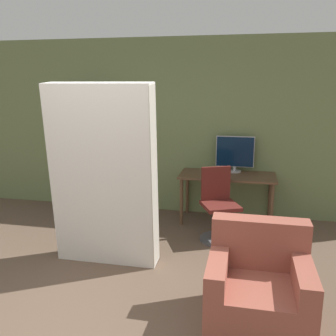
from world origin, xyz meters
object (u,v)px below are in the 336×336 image
mattress_near (104,177)px  armchair (258,287)px  monitor (235,153)px  office_chair (219,211)px  bookshelf (90,154)px

mattress_near → armchair: 1.97m
monitor → mattress_near: bearing=-126.8°
monitor → office_chair: bearing=-99.9°
bookshelf → office_chair: bearing=-21.7°
office_chair → armchair: 1.77m
bookshelf → armchair: (2.63, -2.56, -0.59)m
office_chair → mattress_near: size_ratio=0.47×
bookshelf → armchair: size_ratio=2.19×
bookshelf → monitor: bearing=0.4°
monitor → armchair: size_ratio=0.66×
office_chair → monitor: bearing=80.1°
monitor → office_chair: monitor is taller
armchair → bookshelf: bearing=135.7°
office_chair → armchair: (0.47, -1.71, -0.07)m
office_chair → mattress_near: 1.65m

